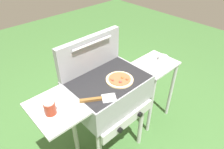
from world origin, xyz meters
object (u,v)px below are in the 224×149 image
(topping_bowl_near, at_px, (163,58))
(prep_table, at_px, (152,80))
(pizza_pepperoni, at_px, (120,79))
(spatula, at_px, (98,99))
(sauce_jar, at_px, (50,108))
(grill, at_px, (107,93))

(topping_bowl_near, bearing_deg, prep_table, 173.90)
(pizza_pepperoni, xyz_separation_m, topping_bowl_near, (0.72, 0.07, -0.13))
(pizza_pepperoni, relative_size, topping_bowl_near, 2.25)
(pizza_pepperoni, height_order, spatula, pizza_pepperoni)
(sauce_jar, relative_size, spatula, 0.40)
(spatula, height_order, prep_table, spatula)
(spatula, relative_size, prep_table, 0.33)
(prep_table, height_order, topping_bowl_near, topping_bowl_near)
(sauce_jar, distance_m, spatula, 0.34)
(pizza_pepperoni, xyz_separation_m, sauce_jar, (-0.58, 0.06, 0.04))
(pizza_pepperoni, bearing_deg, prep_table, 7.63)
(pizza_pepperoni, relative_size, spatula, 0.89)
(sauce_jar, distance_m, topping_bowl_near, 1.31)
(prep_table, xyz_separation_m, topping_bowl_near, (0.12, -0.01, 0.24))
(sauce_jar, xyz_separation_m, prep_table, (1.18, 0.02, -0.41))
(sauce_jar, bearing_deg, pizza_pepperoni, -5.66)
(pizza_pepperoni, bearing_deg, topping_bowl_near, 5.41)
(grill, distance_m, spatula, 0.28)
(spatula, bearing_deg, sauce_jar, 159.51)
(sauce_jar, xyz_separation_m, topping_bowl_near, (1.30, 0.01, -0.17))
(prep_table, relative_size, topping_bowl_near, 7.74)
(grill, bearing_deg, topping_bowl_near, -0.59)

